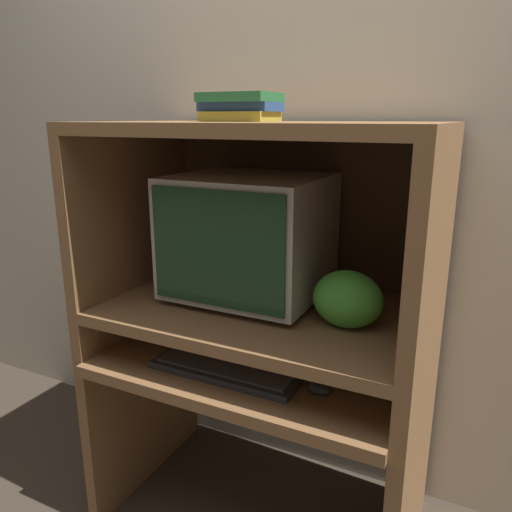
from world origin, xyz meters
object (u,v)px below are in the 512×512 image
object	(u,v)px
crt_monitor	(249,236)
snack_bag	(348,299)
mouse	(320,388)
book_stack	(240,107)
keyboard	(227,369)

from	to	relation	value
crt_monitor	snack_bag	distance (m)	0.39
mouse	book_stack	xyz separation A→B (m)	(-0.32, 0.15, 0.74)
keyboard	snack_bag	world-z (taller)	snack_bag
snack_bag	book_stack	xyz separation A→B (m)	(-0.35, 0.04, 0.51)
mouse	book_stack	distance (m)	0.82
keyboard	mouse	world-z (taller)	mouse
keyboard	snack_bag	xyz separation A→B (m)	(0.32, 0.12, 0.23)
snack_bag	crt_monitor	bearing A→B (deg)	165.00
snack_bag	book_stack	distance (m)	0.62
crt_monitor	keyboard	distance (m)	0.41
mouse	snack_bag	bearing A→B (deg)	73.55
crt_monitor	mouse	bearing A→B (deg)	-32.92
snack_bag	book_stack	bearing A→B (deg)	173.29
keyboard	mouse	distance (m)	0.28
crt_monitor	keyboard	xyz separation A→B (m)	(0.04, -0.22, -0.35)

